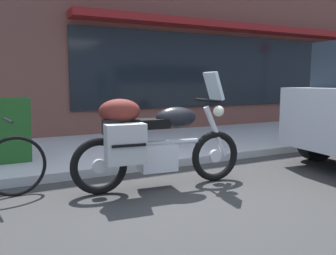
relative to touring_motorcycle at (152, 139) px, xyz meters
The scene contains 4 objects.
ground_plane 0.78m from the touring_motorcycle, 54.85° to the right, with size 80.00×80.00×0.00m, color #303030.
storefront_building 9.41m from the touring_motorcycle, 26.24° to the left, with size 23.82×0.90×5.86m.
touring_motorcycle is the anchor object (origin of this frame).
sandwich_board_sign 2.21m from the touring_motorcycle, 130.97° to the left, with size 0.55×0.41×0.93m.
Camera 1 is at (-1.98, -3.32, 1.28)m, focal length 37.48 mm.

